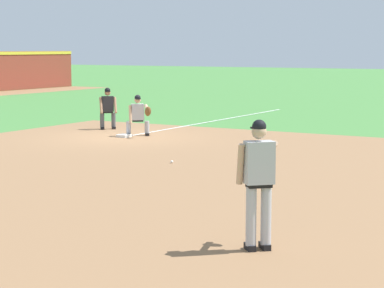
# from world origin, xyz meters

# --- Properties ---
(ground_plane) EXTENTS (160.00, 160.00, 0.00)m
(ground_plane) POSITION_xyz_m (0.00, 0.00, 0.00)
(ground_plane) COLOR #47843D
(infield_dirt_patch) EXTENTS (18.00, 18.00, 0.01)m
(infield_dirt_patch) POSITION_xyz_m (-5.05, -4.74, 0.00)
(infield_dirt_patch) COLOR #936B47
(infield_dirt_patch) RESTS_ON ground
(foul_line_stripe) EXTENTS (12.41, 0.10, 0.00)m
(foul_line_stripe) POSITION_xyz_m (6.20, 0.00, 0.01)
(foul_line_stripe) COLOR white
(foul_line_stripe) RESTS_ON ground
(first_base_bag) EXTENTS (0.38, 0.38, 0.09)m
(first_base_bag) POSITION_xyz_m (0.00, 0.00, 0.04)
(first_base_bag) COLOR white
(first_base_bag) RESTS_ON ground
(baseball) EXTENTS (0.07, 0.07, 0.07)m
(baseball) POSITION_xyz_m (-3.87, -4.20, 0.04)
(baseball) COLOR white
(baseball) RESTS_ON ground
(pitcher) EXTENTS (0.85, 0.56, 1.86)m
(pitcher) POSITION_xyz_m (-10.06, -9.47, 1.06)
(pitcher) COLOR black
(pitcher) RESTS_ON ground
(first_baseman) EXTENTS (0.76, 1.08, 1.34)m
(first_baseman) POSITION_xyz_m (0.46, -0.26, 0.73)
(first_baseman) COLOR black
(first_baseman) RESTS_ON ground
(umpire) EXTENTS (0.67, 0.67, 1.46)m
(umpire) POSITION_xyz_m (1.64, 1.85, 0.79)
(umpire) COLOR black
(umpire) RESTS_ON ground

